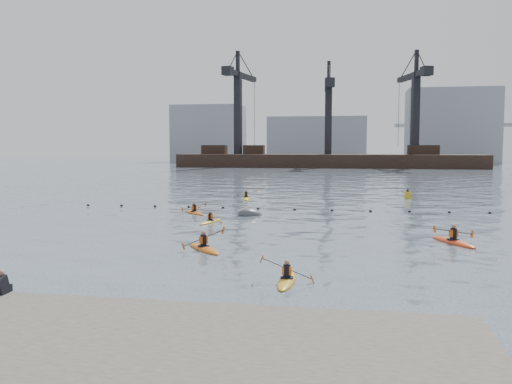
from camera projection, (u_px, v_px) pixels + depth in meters
ground at (214, 274)px, 21.95m from camera, size 400.00×400.00×0.00m
quay at (121, 361)px, 13.12m from camera, size 18.00×7.12×1.77m
float_line at (277, 209)px, 44.15m from camera, size 33.24×0.73×0.24m
barge_pier at (327, 159)px, 129.78m from camera, size 72.00×19.30×29.50m
skyline at (341, 132)px, 168.25m from camera, size 141.00×28.00×22.00m
kayaker_0 at (204, 248)px, 27.09m from camera, size 2.65×3.09×1.20m
kayaker_1 at (287, 280)px, 20.68m from camera, size 2.10×3.04×1.14m
kayaker_2 at (194, 212)px, 41.53m from camera, size 2.48×2.74×0.99m
kayaker_3 at (210, 221)px, 36.62m from camera, size 1.98×2.89×1.22m
kayaker_4 at (453, 241)px, 28.89m from camera, size 2.28×3.61×1.17m
kayaker_5 at (246, 198)px, 52.72m from camera, size 2.10×3.18×1.05m
mooring_buoy at (250, 215)px, 40.40m from camera, size 2.45×2.14×1.39m
nav_buoy at (408, 195)px, 53.15m from camera, size 0.63×0.63×1.15m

